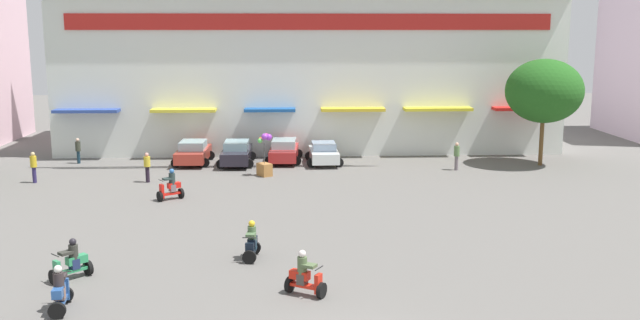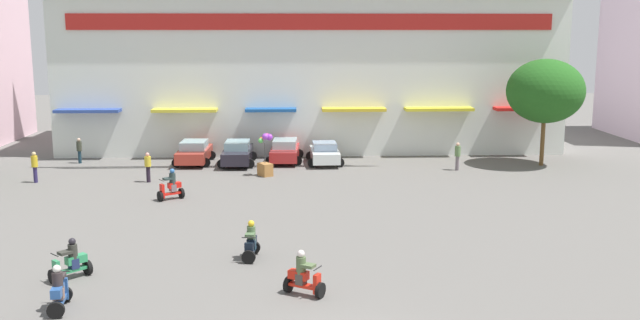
# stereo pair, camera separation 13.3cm
# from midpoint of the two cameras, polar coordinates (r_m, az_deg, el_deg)

# --- Properties ---
(ground_plane) EXTENTS (128.00, 128.00, 0.00)m
(ground_plane) POSITION_cam_midpoint_polar(r_m,az_deg,el_deg) (31.57, 0.41, -5.20)
(ground_plane) COLOR #605D59
(colonial_building) EXTENTS (34.83, 17.31, 21.45)m
(colonial_building) POSITION_cam_midpoint_polar(r_m,az_deg,el_deg) (53.69, -0.79, 11.35)
(colonial_building) COLOR silver
(colonial_building) RESTS_ON ground
(plaza_tree_1) EXTENTS (4.81, 4.85, 6.75)m
(plaza_tree_1) POSITION_cam_midpoint_polar(r_m,az_deg,el_deg) (46.56, 17.82, 5.32)
(plaza_tree_1) COLOR brown
(plaza_tree_1) RESTS_ON ground
(parked_car_0) EXTENTS (2.49, 4.28, 1.48)m
(parked_car_0) POSITION_cam_midpoint_polar(r_m,az_deg,el_deg) (46.18, -10.05, 0.63)
(parked_car_0) COLOR #AD3528
(parked_car_0) RESTS_ON ground
(parked_car_1) EXTENTS (2.36, 4.49, 1.51)m
(parked_car_1) POSITION_cam_midpoint_polar(r_m,az_deg,el_deg) (45.48, -6.59, 0.59)
(parked_car_1) COLOR #24202A
(parked_car_1) RESTS_ON ground
(parked_car_2) EXTENTS (2.48, 4.49, 1.48)m
(parked_car_2) POSITION_cam_midpoint_polar(r_m,az_deg,el_deg) (46.16, -2.76, 0.77)
(parked_car_2) COLOR #AE2525
(parked_car_2) RESTS_ON ground
(parked_car_3) EXTENTS (2.39, 3.99, 1.39)m
(parked_car_3) POSITION_cam_midpoint_polar(r_m,az_deg,el_deg) (45.40, 0.46, 0.58)
(parked_car_3) COLOR silver
(parked_car_3) RESTS_ON ground
(scooter_rider_0) EXTENTS (0.69, 1.49, 1.51)m
(scooter_rider_0) POSITION_cam_midpoint_polar(r_m,az_deg,el_deg) (23.43, -20.17, -9.91)
(scooter_rider_0) COLOR black
(scooter_rider_0) RESTS_ON ground
(scooter_rider_1) EXTENTS (1.38, 1.17, 1.60)m
(scooter_rider_1) POSITION_cam_midpoint_polar(r_m,az_deg,el_deg) (36.65, -11.84, -2.14)
(scooter_rider_1) COLOR black
(scooter_rider_1) RESTS_ON ground
(scooter_rider_3) EXTENTS (0.66, 1.35, 1.48)m
(scooter_rider_3) POSITION_cam_midpoint_polar(r_m,az_deg,el_deg) (26.90, -5.45, -6.73)
(scooter_rider_3) COLOR black
(scooter_rider_3) RESTS_ON ground
(scooter_rider_4) EXTENTS (1.37, 1.38, 1.46)m
(scooter_rider_4) POSITION_cam_midpoint_polar(r_m,az_deg,el_deg) (26.13, -19.35, -7.81)
(scooter_rider_4) COLOR black
(scooter_rider_4) RESTS_ON ground
(scooter_rider_6) EXTENTS (1.41, 1.12, 1.51)m
(scooter_rider_6) POSITION_cam_midpoint_polar(r_m,az_deg,el_deg) (23.28, -1.17, -9.42)
(scooter_rider_6) COLOR black
(scooter_rider_6) RESTS_ON ground
(pedestrian_0) EXTENTS (0.44, 0.44, 1.77)m
(pedestrian_0) POSITION_cam_midpoint_polar(r_m,az_deg,el_deg) (42.89, -21.97, -0.38)
(pedestrian_0) COLOR #2B2452
(pedestrian_0) RESTS_ON ground
(pedestrian_1) EXTENTS (0.49, 0.49, 1.71)m
(pedestrian_1) POSITION_cam_midpoint_polar(r_m,az_deg,el_deg) (41.05, -13.64, -0.42)
(pedestrian_1) COLOR black
(pedestrian_1) RESTS_ON ground
(pedestrian_2) EXTENTS (0.43, 0.43, 1.65)m
(pedestrian_2) POSITION_cam_midpoint_polar(r_m,az_deg,el_deg) (48.11, -18.79, 0.86)
(pedestrian_2) COLOR #172F3D
(pedestrian_2) RESTS_ON ground
(pedestrian_3) EXTENTS (0.49, 0.49, 1.72)m
(pedestrian_3) POSITION_cam_midpoint_polar(r_m,az_deg,el_deg) (44.11, 11.13, 0.44)
(pedestrian_3) COLOR slate
(pedestrian_3) RESTS_ON ground
(balloon_vendor_cart) EXTENTS (0.99, 1.08, 2.56)m
(balloon_vendor_cart) POSITION_cam_midpoint_polar(r_m,az_deg,el_deg) (41.74, -4.35, 0.08)
(balloon_vendor_cart) COLOR #A16C37
(balloon_vendor_cart) RESTS_ON ground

